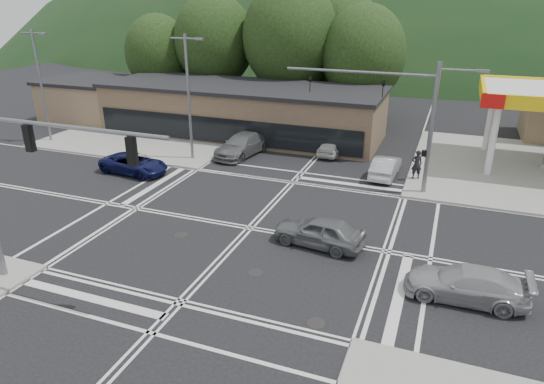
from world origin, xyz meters
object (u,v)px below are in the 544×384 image
(car_queue_b, at_px, (333,146))
(pedestrian, at_px, (417,164))
(car_grey_center, at_px, (319,231))
(car_queue_a, at_px, (386,166))
(car_northbound, at_px, (242,145))
(car_blue_west, at_px, (134,164))
(car_silver_east, at_px, (466,284))

(car_queue_b, height_order, pedestrian, pedestrian)
(car_grey_center, relative_size, car_queue_a, 1.05)
(car_grey_center, distance_m, car_northbound, 15.17)
(car_blue_west, distance_m, pedestrian, 19.11)
(car_blue_west, xyz_separation_m, car_queue_b, (11.81, 9.00, 0.00))
(car_grey_center, distance_m, car_silver_east, 7.14)
(car_blue_west, bearing_deg, car_grey_center, -105.14)
(car_silver_east, xyz_separation_m, car_queue_b, (-9.70, 16.81, -0.02))
(car_silver_east, relative_size, car_queue_a, 1.13)
(car_queue_a, bearing_deg, car_blue_west, 20.98)
(car_grey_center, height_order, pedestrian, pedestrian)
(car_queue_a, relative_size, pedestrian, 2.21)
(car_queue_a, bearing_deg, car_grey_center, 84.28)
(car_queue_a, bearing_deg, pedestrian, -179.73)
(car_blue_west, height_order, car_grey_center, car_grey_center)
(car_grey_center, xyz_separation_m, car_northbound, (-9.44, 11.88, 0.04))
(car_silver_east, bearing_deg, pedestrian, -166.93)
(car_northbound, bearing_deg, car_blue_west, -120.75)
(car_grey_center, relative_size, car_silver_east, 0.93)
(car_grey_center, bearing_deg, car_northbound, -134.78)
(car_queue_a, height_order, car_queue_b, car_queue_a)
(car_blue_west, bearing_deg, car_northbound, -34.49)
(car_silver_east, xyz_separation_m, pedestrian, (-3.20, 13.24, 0.42))
(pedestrian, bearing_deg, car_queue_b, -51.01)
(car_blue_west, bearing_deg, car_queue_b, -47.35)
(car_silver_east, bearing_deg, car_blue_west, -110.48)
(car_queue_b, xyz_separation_m, pedestrian, (6.50, -3.57, 0.44))
(car_queue_a, relative_size, car_northbound, 0.77)
(car_queue_b, distance_m, pedestrian, 7.43)
(car_silver_east, relative_size, pedestrian, 2.50)
(pedestrian, bearing_deg, car_grey_center, 49.76)
(car_queue_b, bearing_deg, pedestrian, 155.66)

